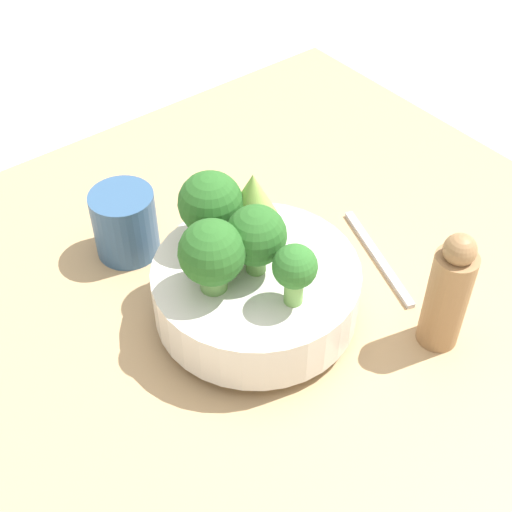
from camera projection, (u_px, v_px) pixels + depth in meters
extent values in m
plane|color=beige|center=(259.00, 313.00, 0.88)|extent=(6.00, 6.00, 0.00)
cube|color=tan|center=(259.00, 300.00, 0.86)|extent=(0.81, 0.89, 0.05)
cylinder|color=silver|center=(256.00, 312.00, 0.81)|extent=(0.10, 0.10, 0.01)
cylinder|color=silver|center=(256.00, 289.00, 0.78)|extent=(0.23, 0.23, 0.06)
cylinder|color=#609347|center=(256.00, 260.00, 0.75)|extent=(0.02, 0.02, 0.03)
sphere|color=#286023|center=(256.00, 235.00, 0.73)|extent=(0.06, 0.06, 0.06)
cylinder|color=#609347|center=(212.00, 230.00, 0.79)|extent=(0.02, 0.02, 0.03)
sphere|color=#286023|center=(210.00, 203.00, 0.76)|extent=(0.07, 0.07, 0.07)
cylinder|color=#609347|center=(213.00, 278.00, 0.73)|extent=(0.03, 0.03, 0.03)
sphere|color=#286023|center=(212.00, 252.00, 0.71)|extent=(0.07, 0.07, 0.07)
cylinder|color=#7AB256|center=(294.00, 290.00, 0.72)|extent=(0.02, 0.02, 0.03)
sphere|color=#2D6B28|center=(295.00, 266.00, 0.69)|extent=(0.05, 0.05, 0.05)
cylinder|color=#6BA34C|center=(252.00, 225.00, 0.79)|extent=(0.03, 0.03, 0.03)
cone|color=#93B751|center=(252.00, 196.00, 0.76)|extent=(0.06, 0.06, 0.06)
cylinder|color=#33567F|center=(125.00, 223.00, 0.86)|extent=(0.08, 0.08, 0.09)
cylinder|color=#997047|center=(446.00, 300.00, 0.75)|extent=(0.05, 0.05, 0.12)
sphere|color=#997047|center=(460.00, 250.00, 0.70)|extent=(0.03, 0.03, 0.03)
cube|color=#B2B2B7|center=(378.00, 257.00, 0.88)|extent=(0.17, 0.07, 0.01)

